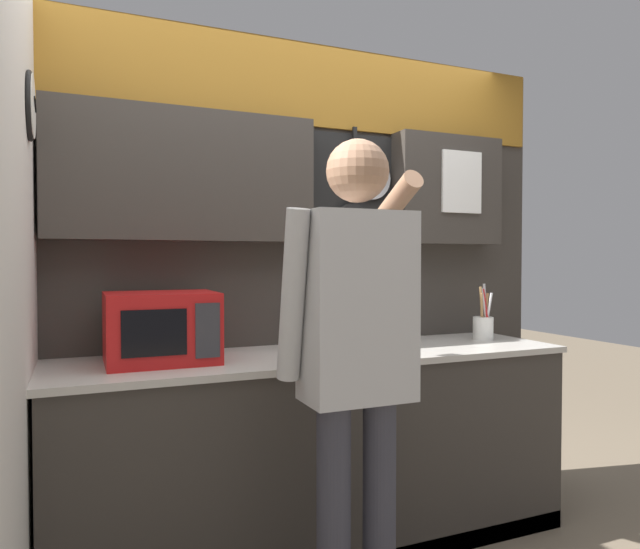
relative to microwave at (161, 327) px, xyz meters
The scene contains 8 objects.
ground_plane 1.31m from the microwave, ahead, with size 14.00×14.00×0.00m, color #756651.
base_cabinet_counter 0.96m from the microwave, ahead, with size 2.45×0.65×0.93m.
back_wall_unit 0.86m from the microwave, 20.03° to the left, with size 3.02×0.22×2.50m.
side_wall 0.69m from the microwave, 140.78° to the right, with size 0.07×1.60×2.50m.
microwave is the anchor object (origin of this frame).
knife_block 0.90m from the microwave, ahead, with size 0.12×0.16×0.24m.
utensil_crock 1.72m from the microwave, ahead, with size 0.11×0.11×0.31m.
person 0.92m from the microwave, 51.78° to the right, with size 0.54×0.64×1.79m.
Camera 1 is at (-1.06, -2.48, 1.38)m, focal length 32.00 mm.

